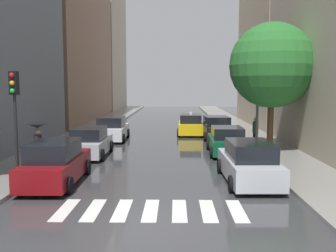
{
  "coord_description": "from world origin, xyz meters",
  "views": [
    {
      "loc": [
        0.77,
        -10.39,
        3.92
      ],
      "look_at": [
        0.25,
        16.67,
        1.05
      ],
      "focal_mm": 41.29,
      "sensor_mm": 36.0,
      "label": 1
    }
  ],
  "objects_px": {
    "taxi_midroad": "(191,125)",
    "pedestrian_by_kerb": "(38,136)",
    "pedestrian_near_tree": "(255,131)",
    "traffic_light_left_corner": "(15,102)",
    "parked_car_right_third": "(216,128)",
    "parked_car_left_nearest": "(56,164)",
    "parked_car_left_third": "(112,129)",
    "street_tree_right": "(272,65)",
    "parked_car_left_second": "(90,143)",
    "parked_car_right_nearest": "(249,163)",
    "lamp_post_right": "(258,82)",
    "parked_car_right_second": "(227,141)"
  },
  "relations": [
    {
      "from": "street_tree_right",
      "to": "parked_car_right_third",
      "type": "bearing_deg",
      "value": 112.41
    },
    {
      "from": "parked_car_right_second",
      "to": "pedestrian_near_tree",
      "type": "xyz_separation_m",
      "value": [
        2.0,
        1.87,
        0.37
      ]
    },
    {
      "from": "taxi_midroad",
      "to": "pedestrian_near_tree",
      "type": "relative_size",
      "value": 2.56
    },
    {
      "from": "parked_car_right_nearest",
      "to": "lamp_post_right",
      "type": "bearing_deg",
      "value": -15.34
    },
    {
      "from": "parked_car_left_third",
      "to": "lamp_post_right",
      "type": "xyz_separation_m",
      "value": [
        9.32,
        -4.75,
        3.32
      ]
    },
    {
      "from": "traffic_light_left_corner",
      "to": "taxi_midroad",
      "type": "bearing_deg",
      "value": 64.8
    },
    {
      "from": "parked_car_right_second",
      "to": "pedestrian_by_kerb",
      "type": "bearing_deg",
      "value": 115.91
    },
    {
      "from": "parked_car_left_second",
      "to": "parked_car_right_third",
      "type": "height_order",
      "value": "parked_car_right_third"
    },
    {
      "from": "parked_car_left_third",
      "to": "parked_car_right_third",
      "type": "relative_size",
      "value": 1.07
    },
    {
      "from": "parked_car_right_nearest",
      "to": "pedestrian_near_tree",
      "type": "relative_size",
      "value": 2.66
    },
    {
      "from": "parked_car_right_third",
      "to": "parked_car_left_nearest",
      "type": "bearing_deg",
      "value": 147.29
    },
    {
      "from": "parked_car_right_third",
      "to": "traffic_light_left_corner",
      "type": "bearing_deg",
      "value": 143.29
    },
    {
      "from": "parked_car_right_nearest",
      "to": "pedestrian_near_tree",
      "type": "xyz_separation_m",
      "value": [
        1.96,
        8.32,
        0.32
      ]
    },
    {
      "from": "pedestrian_near_tree",
      "to": "pedestrian_by_kerb",
      "type": "xyz_separation_m",
      "value": [
        -11.28,
        -6.16,
        0.46
      ]
    },
    {
      "from": "parked_car_left_nearest",
      "to": "parked_car_right_third",
      "type": "bearing_deg",
      "value": -31.13
    },
    {
      "from": "parked_car_left_nearest",
      "to": "parked_car_right_nearest",
      "type": "distance_m",
      "value": 7.74
    },
    {
      "from": "parked_car_right_third",
      "to": "parked_car_right_second",
      "type": "bearing_deg",
      "value": 176.92
    },
    {
      "from": "parked_car_left_second",
      "to": "parked_car_right_nearest",
      "type": "relative_size",
      "value": 0.93
    },
    {
      "from": "taxi_midroad",
      "to": "street_tree_right",
      "type": "height_order",
      "value": "street_tree_right"
    },
    {
      "from": "pedestrian_by_kerb",
      "to": "street_tree_right",
      "type": "relative_size",
      "value": 0.27
    },
    {
      "from": "traffic_light_left_corner",
      "to": "pedestrian_near_tree",
      "type": "bearing_deg",
      "value": 38.55
    },
    {
      "from": "pedestrian_near_tree",
      "to": "traffic_light_left_corner",
      "type": "distance_m",
      "value": 14.42
    },
    {
      "from": "parked_car_right_third",
      "to": "street_tree_right",
      "type": "height_order",
      "value": "street_tree_right"
    },
    {
      "from": "parked_car_right_second",
      "to": "parked_car_right_third",
      "type": "xyz_separation_m",
      "value": [
        0.08,
        6.49,
        0.04
      ]
    },
    {
      "from": "parked_car_left_nearest",
      "to": "pedestrian_near_tree",
      "type": "relative_size",
      "value": 2.65
    },
    {
      "from": "pedestrian_near_tree",
      "to": "lamp_post_right",
      "type": "xyz_separation_m",
      "value": [
        -0.15,
        -1.1,
        3.01
      ]
    },
    {
      "from": "parked_car_left_third",
      "to": "street_tree_right",
      "type": "bearing_deg",
      "value": -117.73
    },
    {
      "from": "parked_car_left_nearest",
      "to": "lamp_post_right",
      "type": "xyz_separation_m",
      "value": [
        9.55,
        7.57,
        3.3
      ]
    },
    {
      "from": "parked_car_right_nearest",
      "to": "pedestrian_by_kerb",
      "type": "bearing_deg",
      "value": 75.73
    },
    {
      "from": "parked_car_left_third",
      "to": "street_tree_right",
      "type": "height_order",
      "value": "street_tree_right"
    },
    {
      "from": "parked_car_left_second",
      "to": "traffic_light_left_corner",
      "type": "distance_m",
      "value": 6.86
    },
    {
      "from": "parked_car_right_third",
      "to": "lamp_post_right",
      "type": "bearing_deg",
      "value": -165.19
    },
    {
      "from": "pedestrian_by_kerb",
      "to": "traffic_light_left_corner",
      "type": "distance_m",
      "value": 3.22
    },
    {
      "from": "lamp_post_right",
      "to": "parked_car_right_second",
      "type": "bearing_deg",
      "value": -157.3
    },
    {
      "from": "parked_car_left_third",
      "to": "parked_car_right_second",
      "type": "distance_m",
      "value": 9.29
    },
    {
      "from": "taxi_midroad",
      "to": "pedestrian_by_kerb",
      "type": "bearing_deg",
      "value": 151.85
    },
    {
      "from": "traffic_light_left_corner",
      "to": "parked_car_right_second",
      "type": "bearing_deg",
      "value": 37.46
    },
    {
      "from": "parked_car_right_second",
      "to": "taxi_midroad",
      "type": "distance_m",
      "value": 8.96
    },
    {
      "from": "parked_car_right_third",
      "to": "parked_car_left_third",
      "type": "bearing_deg",
      "value": 94.96
    },
    {
      "from": "lamp_post_right",
      "to": "parked_car_right_third",
      "type": "bearing_deg",
      "value": 107.15
    },
    {
      "from": "parked_car_left_third",
      "to": "pedestrian_near_tree",
      "type": "bearing_deg",
      "value": -112.19
    },
    {
      "from": "parked_car_left_nearest",
      "to": "parked_car_right_second",
      "type": "bearing_deg",
      "value": -49.34
    },
    {
      "from": "traffic_light_left_corner",
      "to": "lamp_post_right",
      "type": "xyz_separation_m",
      "value": [
        11.0,
        7.79,
        0.83
      ]
    },
    {
      "from": "pedestrian_near_tree",
      "to": "street_tree_right",
      "type": "bearing_deg",
      "value": 22.57
    },
    {
      "from": "parked_car_right_nearest",
      "to": "taxi_midroad",
      "type": "bearing_deg",
      "value": 5.3
    },
    {
      "from": "parked_car_right_nearest",
      "to": "taxi_midroad",
      "type": "distance_m",
      "value": 15.34
    },
    {
      "from": "pedestrian_by_kerb",
      "to": "street_tree_right",
      "type": "xyz_separation_m",
      "value": [
        11.84,
        4.79,
        3.47
      ]
    },
    {
      "from": "parked_car_left_third",
      "to": "street_tree_right",
      "type": "relative_size",
      "value": 0.65
    },
    {
      "from": "pedestrian_near_tree",
      "to": "street_tree_right",
      "type": "relative_size",
      "value": 0.25
    },
    {
      "from": "parked_car_left_third",
      "to": "pedestrian_by_kerb",
      "type": "relative_size",
      "value": 2.37
    }
  ]
}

